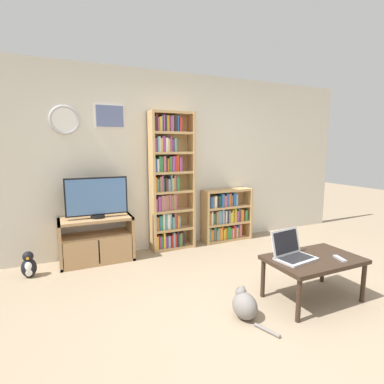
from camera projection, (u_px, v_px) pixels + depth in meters
name	position (u px, v px, depth m)	size (l,w,h in m)	color
ground_plane	(260.00, 320.00, 2.65)	(18.00, 18.00, 0.00)	gray
wall_back	(168.00, 161.00, 4.51)	(6.52, 0.09, 2.60)	beige
tv_stand	(97.00, 240.00, 3.96)	(0.93, 0.40, 0.60)	tan
television	(97.00, 197.00, 3.88)	(0.78, 0.18, 0.53)	black
bookshelf_tall	(169.00, 183.00, 4.39)	(0.65, 0.25, 2.02)	tan
bookshelf_short	(225.00, 216.00, 4.88)	(0.84, 0.25, 0.84)	tan
coffee_table	(313.00, 262.00, 2.97)	(0.92, 0.58, 0.44)	#332319
laptop	(292.00, 252.00, 2.93)	(0.42, 0.35, 0.27)	#B7BABC
remote_near_laptop	(340.00, 259.00, 2.90)	(0.09, 0.17, 0.02)	#99999E
cat	(244.00, 305.00, 2.68)	(0.22, 0.50, 0.28)	slate
penguin_figurine	(29.00, 266.00, 3.51)	(0.17, 0.15, 0.31)	black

